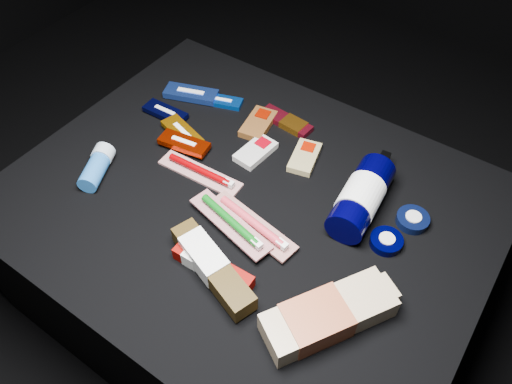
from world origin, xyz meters
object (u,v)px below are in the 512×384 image
Objects in this scene: lotion_bottle at (361,197)px; deodorant_stick at (97,167)px; toothpaste_carton_red at (210,265)px; bodywash_bottle at (326,316)px.

lotion_bottle reaches higher than deodorant_stick.
deodorant_stick is 0.72× the size of toothpaste_carton_red.
deodorant_stick is at bearing 169.12° from toothpaste_carton_red.
toothpaste_carton_red is at bearing -141.62° from bodywash_bottle.
bodywash_bottle is 1.47× the size of toothpaste_carton_red.
lotion_bottle reaches higher than toothpaste_carton_red.
deodorant_stick is 0.36m from toothpaste_carton_red.
bodywash_bottle is 0.58m from deodorant_stick.
lotion_bottle is at bearing 58.63° from toothpaste_carton_red.
lotion_bottle is 2.10× the size of deodorant_stick.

